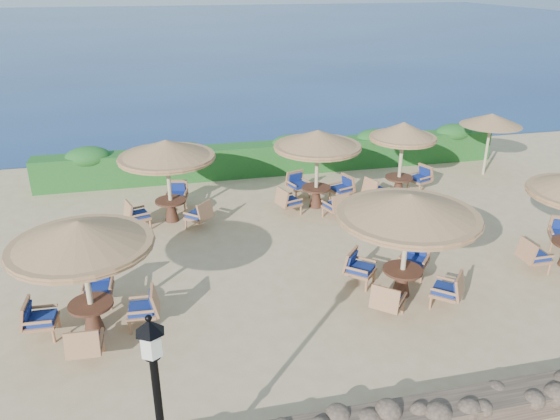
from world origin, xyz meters
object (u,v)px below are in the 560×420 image
object	(u,v)px
cafe_set_3	(167,162)
cafe_set_5	(402,144)
cafe_set_0	(83,256)
cafe_set_1	(408,222)
extra_parasol	(491,120)
cafe_set_4	(317,155)

from	to	relation	value
cafe_set_3	cafe_set_5	size ratio (longest dim) A/B	1.04
cafe_set_0	cafe_set_5	bearing A→B (deg)	30.90
cafe_set_1	cafe_set_3	bearing A→B (deg)	132.77
extra_parasol	cafe_set_1	size ratio (longest dim) A/B	0.72
extra_parasol	cafe_set_1	xyz separation A→B (m)	(-6.84, -7.36, -0.23)
cafe_set_0	cafe_set_3	world-z (taller)	same
cafe_set_4	cafe_set_5	distance (m)	3.12
cafe_set_1	cafe_set_0	bearing A→B (deg)	178.84
cafe_set_0	cafe_set_1	world-z (taller)	same
extra_parasol	cafe_set_5	size ratio (longest dim) A/B	0.84
cafe_set_0	cafe_set_4	bearing A→B (deg)	39.66
cafe_set_0	cafe_set_5	distance (m)	11.44
cafe_set_1	extra_parasol	bearing A→B (deg)	47.10
cafe_set_3	cafe_set_5	xyz separation A→B (m)	(7.87, 0.35, -0.06)
cafe_set_5	cafe_set_0	bearing A→B (deg)	-149.10
cafe_set_1	cafe_set_3	world-z (taller)	same
cafe_set_0	cafe_set_1	distance (m)	7.18
cafe_set_4	cafe_set_5	xyz separation A→B (m)	(3.10, 0.31, 0.05)
cafe_set_4	cafe_set_0	bearing A→B (deg)	-140.34
extra_parasol	cafe_set_0	size ratio (longest dim) A/B	0.80
extra_parasol	cafe_set_0	bearing A→B (deg)	-152.78
cafe_set_0	cafe_set_5	xyz separation A→B (m)	(9.82, 5.87, 0.02)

